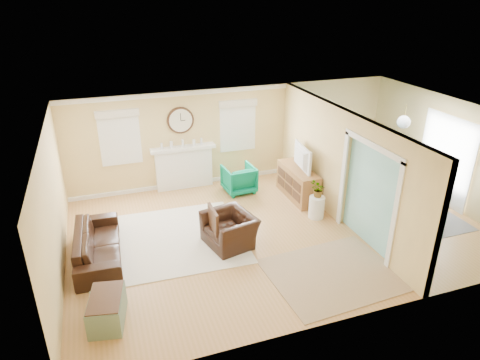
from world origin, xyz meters
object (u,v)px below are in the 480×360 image
at_px(credenza, 298,183).
at_px(dining_table, 396,197).
at_px(green_chair, 239,179).
at_px(sofa, 98,244).
at_px(eames_chair, 230,230).

bearing_deg(credenza, dining_table, -35.53).
height_order(credenza, dining_table, credenza).
distance_m(green_chair, credenza, 1.54).
relative_size(green_chair, dining_table, 0.40).
xyz_separation_m(sofa, dining_table, (6.92, -0.22, 0.04)).
bearing_deg(credenza, sofa, -166.57).
relative_size(green_chair, credenza, 0.52).
xyz_separation_m(credenza, dining_table, (1.96, -1.40, -0.05)).
distance_m(sofa, green_chair, 4.16).
bearing_deg(eames_chair, credenza, 110.25).
relative_size(eames_chair, dining_table, 0.52).
distance_m(green_chair, dining_table, 3.95).
bearing_deg(sofa, credenza, -74.27).
height_order(eames_chair, dining_table, dining_table).
bearing_deg(green_chair, sofa, 24.76).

